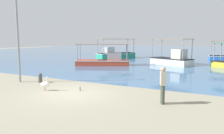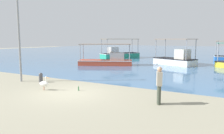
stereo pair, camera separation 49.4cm
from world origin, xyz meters
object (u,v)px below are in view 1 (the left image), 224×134
at_px(lamp_post, 17,29).
at_px(mooring_bollard, 40,78).
at_px(fisherman_standing, 163,84).
at_px(fishing_boat_near_right, 172,59).
at_px(fishing_boat_far_right, 105,60).
at_px(pelican, 45,84).
at_px(fishing_boat_far_left, 115,54).
at_px(glass_bottle, 80,89).

bearing_deg(lamp_post, mooring_bollard, 16.89).
height_order(lamp_post, fisherman_standing, lamp_post).
distance_m(fishing_boat_near_right, lamp_post, 16.85).
relative_size(fishing_boat_far_right, pelican, 7.72).
relative_size(fishing_boat_far_left, glass_bottle, 24.71).
height_order(fishing_boat_far_right, fisherman_standing, fishing_boat_far_right).
relative_size(pelican, mooring_bollard, 1.24).
distance_m(fishing_boat_far_left, fishing_boat_far_right, 9.74).
distance_m(fishing_boat_far_left, pelican, 22.43).
bearing_deg(glass_bottle, lamp_post, 177.16).
xyz_separation_m(fishing_boat_far_right, fisherman_standing, (9.64, -11.79, 0.34)).
height_order(fishing_boat_near_right, mooring_bollard, fishing_boat_near_right).
relative_size(fishing_boat_near_right, fisherman_standing, 3.01).
bearing_deg(fishing_boat_near_right, fishing_boat_far_right, -150.29).
height_order(fishing_boat_far_left, mooring_bollard, fishing_boat_far_left).
bearing_deg(fishing_boat_far_left, fishing_boat_near_right, -28.14).
xyz_separation_m(fishing_boat_near_right, glass_bottle, (-1.82, -15.31, -0.59)).
bearing_deg(fishing_boat_near_right, mooring_bollard, -110.87).
relative_size(fishing_boat_near_right, pelican, 6.32).
relative_size(fishing_boat_far_left, pelican, 8.28).
bearing_deg(fisherman_standing, lamp_post, 176.72).
relative_size(fishing_boat_far_left, mooring_bollard, 10.27).
height_order(lamp_post, glass_bottle, lamp_post).
distance_m(fishing_boat_far_right, glass_bottle, 12.49).
bearing_deg(lamp_post, pelican, -18.06).
xyz_separation_m(lamp_post, mooring_bollard, (1.43, 0.44, -3.24)).
bearing_deg(fishing_boat_far_right, fishing_boat_near_right, 29.71).
bearing_deg(fishing_boat_far_right, pelican, -75.91).
relative_size(mooring_bollard, fisherman_standing, 0.38).
bearing_deg(lamp_post, fishing_boat_far_left, 98.31).
bearing_deg(glass_bottle, fishing_boat_near_right, 83.22).
distance_m(fishing_boat_far_left, fishing_boat_near_right, 11.32).
relative_size(lamp_post, mooring_bollard, 9.92).
height_order(pelican, glass_bottle, pelican).
distance_m(fisherman_standing, glass_bottle, 4.83).
bearing_deg(fishing_boat_near_right, lamp_post, -114.96).
bearing_deg(fisherman_standing, mooring_bollard, 173.26).
relative_size(fishing_boat_near_right, glass_bottle, 18.85).
relative_size(fishing_boat_near_right, mooring_bollard, 7.83).
bearing_deg(glass_bottle, mooring_bollard, 169.53).
xyz_separation_m(fishing_boat_far_right, mooring_bollard, (1.13, -10.79, -0.22)).
relative_size(fisherman_standing, glass_bottle, 6.26).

